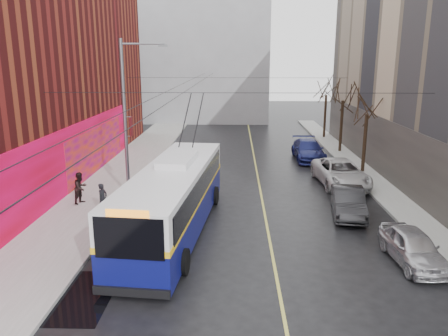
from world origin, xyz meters
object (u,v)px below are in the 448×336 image
object	(u,v)px
parked_car_c	(341,173)
trolleybus	(174,198)
tree_mid	(344,91)
parked_car_b	(348,202)
pedestrian_a	(103,199)
streetlight_pole	(127,115)
parked_car_a	(413,247)
parked_car_d	(308,150)
following_car	(200,156)
pedestrian_b	(81,188)
tree_near	(368,103)
tree_far	(327,87)

from	to	relation	value
parked_car_c	trolleybus	bearing A→B (deg)	-144.21
tree_mid	parked_car_b	world-z (taller)	tree_mid
pedestrian_a	trolleybus	bearing A→B (deg)	-93.07
parked_car_c	streetlight_pole	bearing A→B (deg)	-171.22
parked_car_a	parked_car_c	world-z (taller)	parked_car_c
streetlight_pole	parked_car_d	world-z (taller)	streetlight_pole
parked_car_b	following_car	world-z (taller)	following_car
parked_car_b	parked_car_d	size ratio (longest dim) A/B	0.80
tree_mid	pedestrian_b	xyz separation A→B (m)	(-17.57, -14.54, -4.22)
streetlight_pole	parked_car_d	size ratio (longest dim) A/B	1.65
streetlight_pole	trolleybus	distance (m)	6.82
tree_near	parked_car_b	bearing A→B (deg)	-110.24
tree_near	parked_car_a	size ratio (longest dim) A/B	1.60
pedestrian_a	parked_car_d	bearing A→B (deg)	-21.21
tree_near	tree_mid	world-z (taller)	tree_mid
tree_near	parked_car_b	xyz separation A→B (m)	(-3.20, -8.68, -4.26)
trolleybus	parked_car_a	world-z (taller)	trolleybus
tree_mid	streetlight_pole	bearing A→B (deg)	-139.35
tree_far	pedestrian_b	xyz separation A→B (m)	(-17.57, -21.54, -4.11)
following_car	parked_car_c	bearing A→B (deg)	-22.22
following_car	pedestrian_a	xyz separation A→B (m)	(-4.13, -10.65, 0.13)
pedestrian_a	pedestrian_b	size ratio (longest dim) A/B	0.92
parked_car_c	tree_far	bearing A→B (deg)	78.33
tree_mid	parked_car_c	size ratio (longest dim) A/B	1.15
trolleybus	parked_car_b	bearing A→B (deg)	21.02
streetlight_pole	pedestrian_a	distance (m)	5.11
streetlight_pole	parked_car_a	world-z (taller)	streetlight_pole
tree_far	parked_car_a	world-z (taller)	tree_far
parked_car_d	streetlight_pole	bearing A→B (deg)	-140.09
tree_far	streetlight_pole	bearing A→B (deg)	-127.12
trolleybus	parked_car_b	size ratio (longest dim) A/B	2.93
trolleybus	parked_car_a	bearing A→B (deg)	-11.37
parked_car_b	pedestrian_a	world-z (taller)	pedestrian_a
parked_car_b	parked_car_c	xyz separation A→B (m)	(0.90, 5.59, 0.09)
parked_car_d	pedestrian_a	size ratio (longest dim) A/B	3.35
parked_car_b	parked_car_d	bearing A→B (deg)	98.34
tree_far	pedestrian_b	bearing A→B (deg)	-129.20
parked_car_d	pedestrian_b	xyz separation A→B (m)	(-14.37, -11.68, 0.24)
tree_far	tree_mid	bearing A→B (deg)	-90.00
tree_far	following_car	distance (m)	17.73
streetlight_pole	parked_car_c	bearing A→B (deg)	12.78
tree_near	parked_car_a	xyz separation A→B (m)	(-2.00, -14.11, -4.29)
tree_near	pedestrian_b	bearing A→B (deg)	-156.77
parked_car_c	following_car	bearing A→B (deg)	150.49
tree_far	pedestrian_b	size ratio (longest dim) A/B	3.73
parked_car_d	tree_near	bearing A→B (deg)	-52.74
streetlight_pole	parked_car_a	size ratio (longest dim) A/B	2.25
streetlight_pole	pedestrian_b	bearing A→B (deg)	-147.59
streetlight_pole	parked_car_b	xyz separation A→B (m)	(11.94, -2.68, -4.13)
streetlight_pole	parked_car_b	world-z (taller)	streetlight_pole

